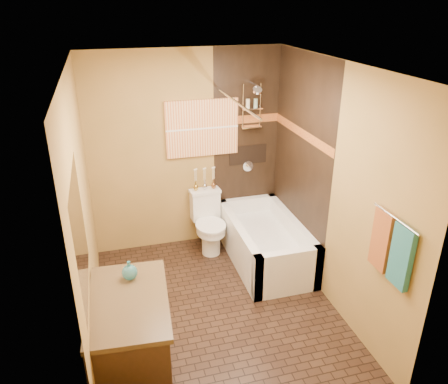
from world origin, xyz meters
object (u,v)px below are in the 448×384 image
object	(u,v)px
sunset_painting	(202,128)
vanity	(132,344)
bathtub	(265,245)
toilet	(208,222)

from	to	relation	value
sunset_painting	vanity	size ratio (longest dim) A/B	0.86
bathtub	vanity	bearing A→B (deg)	-139.00
sunset_painting	vanity	distance (m)	2.73
vanity	toilet	bearing A→B (deg)	64.61
sunset_painting	bathtub	distance (m)	1.63
toilet	vanity	distance (m)	2.27
sunset_painting	toilet	size ratio (longest dim) A/B	1.18
toilet	vanity	world-z (taller)	vanity
toilet	bathtub	bearing A→B (deg)	-42.73
bathtub	vanity	xyz separation A→B (m)	(-1.72, -1.50, 0.22)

